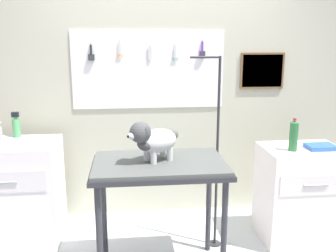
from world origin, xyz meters
TOP-DOWN VIEW (x-y plane):
  - rear_wall_panel at (0.00, 1.28)m, footprint 4.00×0.11m
  - grooming_table at (-0.09, 0.18)m, footprint 0.99×0.63m
  - grooming_arm at (0.41, 0.51)m, footprint 0.29×0.11m
  - dog at (-0.14, 0.18)m, footprint 0.41×0.32m
  - counter_left at (-1.33, 0.81)m, footprint 0.80×0.58m
  - cabinet_right at (1.19, 0.56)m, footprint 0.68×0.54m
  - conditioner_bottle at (-1.32, 1.02)m, footprint 0.07×0.07m
  - soda_bottle at (1.06, 0.50)m, footprint 0.07×0.07m
  - supply_tray at (1.33, 0.52)m, footprint 0.24×0.18m

SIDE VIEW (x-z plane):
  - cabinet_right at x=1.19m, z-range 0.00..0.85m
  - counter_left at x=-1.33m, z-range 0.00..0.90m
  - grooming_arm at x=0.41m, z-range -0.05..1.58m
  - grooming_table at x=-0.09m, z-range 0.35..1.25m
  - supply_tray at x=1.33m, z-range 0.85..0.88m
  - soda_bottle at x=1.06m, z-range 0.84..1.12m
  - conditioner_bottle at x=-1.32m, z-range 0.88..1.11m
  - dog at x=-0.14m, z-range 0.91..1.22m
  - rear_wall_panel at x=0.00m, z-range 0.01..2.31m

